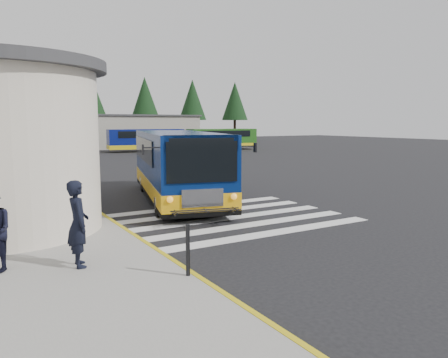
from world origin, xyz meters
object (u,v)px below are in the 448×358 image
transit_bus (178,168)px  far_bus_a (146,139)px  far_bus_b (222,138)px  pedestrian_a (78,224)px  bollard (188,250)px

transit_bus → far_bus_a: bearing=86.8°
transit_bus → far_bus_b: transit_bus is taller
pedestrian_a → bollard: pedestrian_a is taller
far_bus_a → bollard: bearing=168.5°
transit_bus → far_bus_b: size_ratio=1.24×
bollard → far_bus_b: (22.63, 36.87, 0.70)m
transit_bus → bollard: transit_bus is taller
far_bus_b → bollard: bearing=152.3°
pedestrian_a → far_bus_a: bearing=-19.8°
bollard → far_bus_a: bearing=70.4°
transit_bus → bollard: 9.57m
transit_bus → pedestrian_a: size_ratio=5.51×
far_bus_a → far_bus_b: (8.92, -1.55, -0.01)m
pedestrian_a → far_bus_a: 39.81m
transit_bus → far_bus_a: 31.28m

